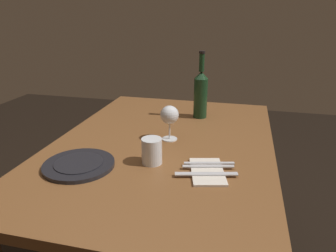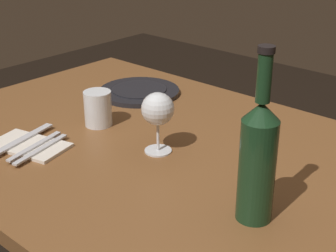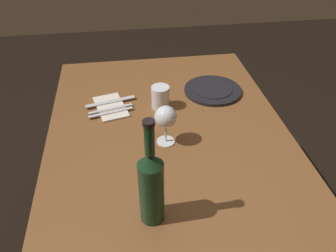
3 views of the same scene
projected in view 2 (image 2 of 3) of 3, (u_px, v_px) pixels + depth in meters
The scene contains 9 objects.
dining_table at pixel (153, 176), 1.30m from camera, with size 1.30×0.90×0.74m.
wine_glass_left at pixel (158, 110), 1.19m from camera, with size 0.08×0.08×0.15m.
wine_bottle at pixel (258, 158), 0.92m from camera, with size 0.07×0.07×0.34m.
water_tumbler at pixel (98, 110), 1.36m from camera, with size 0.07×0.07×0.09m.
dinner_plate at pixel (139, 91), 1.59m from camera, with size 0.25×0.25×0.02m.
folded_napkin at pixel (29, 145), 1.25m from camera, with size 0.21×0.15×0.01m.
fork_inner at pixel (35, 146), 1.23m from camera, with size 0.06×0.18×0.00m.
fork_outer at pixel (41, 149), 1.22m from camera, with size 0.06×0.18×0.00m.
table_knife at pixel (22, 140), 1.27m from camera, with size 0.07×0.21×0.00m.
Camera 2 is at (-0.79, 0.82, 1.29)m, focal length 54.35 mm.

